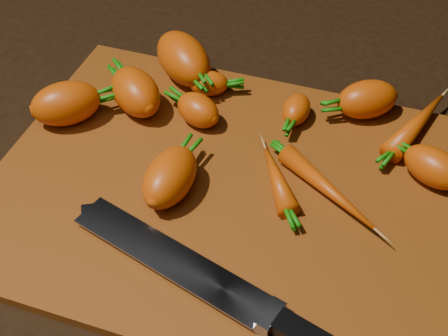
% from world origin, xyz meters
% --- Properties ---
extents(ground, '(2.00, 2.00, 0.01)m').
position_xyz_m(ground, '(0.00, 0.00, -0.01)').
color(ground, black).
extents(cutting_board, '(0.50, 0.40, 0.01)m').
position_xyz_m(cutting_board, '(0.00, 0.00, 0.01)').
color(cutting_board, brown).
rests_on(cutting_board, ground).
extents(carrot_0, '(0.10, 0.09, 0.05)m').
position_xyz_m(carrot_0, '(-0.21, 0.04, 0.04)').
color(carrot_0, '#D44E0D').
rests_on(carrot_0, cutting_board).
extents(carrot_1, '(0.07, 0.06, 0.04)m').
position_xyz_m(carrot_1, '(-0.06, 0.09, 0.03)').
color(carrot_1, '#D44E0D').
rests_on(carrot_1, cutting_board).
extents(carrot_2, '(0.11, 0.11, 0.06)m').
position_xyz_m(carrot_2, '(-0.11, 0.17, 0.04)').
color(carrot_2, '#D44E0D').
rests_on(carrot_2, cutting_board).
extents(carrot_3, '(0.05, 0.09, 0.05)m').
position_xyz_m(carrot_3, '(-0.05, -0.03, 0.04)').
color(carrot_3, '#D44E0D').
rests_on(carrot_3, cutting_board).
extents(carrot_4, '(0.09, 0.08, 0.05)m').
position_xyz_m(carrot_4, '(0.13, 0.17, 0.04)').
color(carrot_4, '#D44E0D').
rests_on(carrot_4, cutting_board).
extents(carrot_5, '(0.06, 0.05, 0.03)m').
position_xyz_m(carrot_5, '(-0.07, 0.15, 0.03)').
color(carrot_5, '#D44E0D').
rests_on(carrot_5, cutting_board).
extents(carrot_6, '(0.08, 0.07, 0.04)m').
position_xyz_m(carrot_6, '(0.21, 0.08, 0.03)').
color(carrot_6, '#D44E0D').
rests_on(carrot_6, cutting_board).
extents(carrot_7, '(0.07, 0.13, 0.03)m').
position_xyz_m(carrot_7, '(0.19, 0.16, 0.03)').
color(carrot_7, '#D44E0D').
rests_on(carrot_7, cutting_board).
extents(carrot_8, '(0.12, 0.10, 0.02)m').
position_xyz_m(carrot_8, '(0.11, 0.02, 0.02)').
color(carrot_8, '#D44E0D').
rests_on(carrot_8, cutting_board).
extents(carrot_9, '(0.07, 0.09, 0.02)m').
position_xyz_m(carrot_9, '(0.06, 0.02, 0.02)').
color(carrot_9, '#D44E0D').
rests_on(carrot_9, cutting_board).
extents(carrot_10, '(0.10, 0.09, 0.05)m').
position_xyz_m(carrot_10, '(-0.14, 0.09, 0.04)').
color(carrot_10, '#D44E0D').
rests_on(carrot_10, cutting_board).
extents(carrot_11, '(0.03, 0.05, 0.03)m').
position_xyz_m(carrot_11, '(0.05, 0.13, 0.03)').
color(carrot_11, '#D44E0D').
rests_on(carrot_11, cutting_board).
extents(knife, '(0.35, 0.13, 0.02)m').
position_xyz_m(knife, '(0.01, -0.12, 0.02)').
color(knife, gray).
rests_on(knife, cutting_board).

